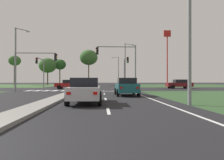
% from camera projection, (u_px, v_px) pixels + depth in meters
% --- Properties ---
extents(ground_plane, '(200.00, 200.00, 0.00)m').
position_uv_depth(ground_plane, '(81.00, 89.00, 33.54)').
color(ground_plane, black).
extents(grass_verge_far_right, '(35.00, 35.00, 0.01)m').
position_uv_depth(grass_verge_far_right, '(181.00, 85.00, 59.31)').
color(grass_verge_far_right, '#2D4C28').
rests_on(grass_verge_far_right, ground).
extents(median_island_near, '(1.20, 22.00, 0.14)m').
position_uv_depth(median_island_near, '(55.00, 99.00, 14.57)').
color(median_island_near, gray).
rests_on(median_island_near, ground).
extents(median_island_far, '(1.20, 36.00, 0.14)m').
position_uv_depth(median_island_far, '(90.00, 85.00, 58.51)').
color(median_island_far, gray).
rests_on(median_island_far, ground).
extents(lane_dash_near, '(0.14, 2.00, 0.01)m').
position_uv_depth(lane_dash_near, '(108.00, 111.00, 9.34)').
color(lane_dash_near, silver).
rests_on(lane_dash_near, ground).
extents(lane_dash_second, '(0.14, 2.00, 0.01)m').
position_uv_depth(lane_dash_second, '(106.00, 99.00, 15.33)').
color(lane_dash_second, silver).
rests_on(lane_dash_second, ground).
extents(lane_dash_third, '(0.14, 2.00, 0.01)m').
position_uv_depth(lane_dash_third, '(104.00, 94.00, 21.32)').
color(lane_dash_third, silver).
rests_on(lane_dash_third, ground).
extents(lane_dash_fourth, '(0.14, 2.00, 0.01)m').
position_uv_depth(lane_dash_fourth, '(104.00, 91.00, 27.31)').
color(lane_dash_fourth, silver).
rests_on(lane_dash_fourth, ground).
extents(edge_line_right, '(0.14, 24.00, 0.01)m').
position_uv_depth(edge_line_right, '(150.00, 98.00, 15.91)').
color(edge_line_right, silver).
rests_on(edge_line_right, ground).
extents(stop_bar_near, '(6.40, 0.50, 0.01)m').
position_uv_depth(stop_bar_near, '(106.00, 91.00, 26.74)').
color(stop_bar_near, silver).
rests_on(stop_bar_near, ground).
extents(crosswalk_bar_near, '(0.70, 2.80, 0.01)m').
position_uv_depth(crosswalk_bar_near, '(29.00, 91.00, 28.02)').
color(crosswalk_bar_near, silver).
rests_on(crosswalk_bar_near, ground).
extents(crosswalk_bar_second, '(0.70, 2.80, 0.01)m').
position_uv_depth(crosswalk_bar_second, '(38.00, 91.00, 28.08)').
color(crosswalk_bar_second, silver).
rests_on(crosswalk_bar_second, ground).
extents(crosswalk_bar_third, '(0.70, 2.80, 0.01)m').
position_uv_depth(crosswalk_bar_third, '(46.00, 91.00, 28.14)').
color(crosswalk_bar_third, silver).
rests_on(crosswalk_bar_third, ground).
extents(crosswalk_bar_fourth, '(0.70, 2.80, 0.01)m').
position_uv_depth(crosswalk_bar_fourth, '(55.00, 91.00, 28.20)').
color(crosswalk_bar_fourth, silver).
rests_on(crosswalk_bar_fourth, ground).
extents(crosswalk_bar_fifth, '(0.70, 2.80, 0.01)m').
position_uv_depth(crosswalk_bar_fifth, '(64.00, 91.00, 28.26)').
color(crosswalk_bar_fifth, silver).
rests_on(crosswalk_bar_fifth, ground).
extents(crosswalk_bar_sixth, '(0.70, 2.80, 0.01)m').
position_uv_depth(crosswalk_bar_sixth, '(73.00, 91.00, 28.31)').
color(crosswalk_bar_sixth, silver).
rests_on(crosswalk_bar_sixth, ground).
extents(crosswalk_bar_seventh, '(0.70, 2.80, 0.01)m').
position_uv_depth(crosswalk_bar_seventh, '(81.00, 91.00, 28.37)').
color(crosswalk_bar_seventh, silver).
rests_on(crosswalk_bar_seventh, ground).
extents(crosswalk_bar_eighth, '(0.70, 2.80, 0.01)m').
position_uv_depth(crosswalk_bar_eighth, '(90.00, 91.00, 28.43)').
color(crosswalk_bar_eighth, silver).
rests_on(crosswalk_bar_eighth, ground).
extents(car_teal_near, '(1.98, 4.30, 1.59)m').
position_uv_depth(car_teal_near, '(126.00, 87.00, 19.12)').
color(car_teal_near, '#19565B').
rests_on(car_teal_near, ground).
extents(car_silver_second, '(1.94, 4.52, 1.51)m').
position_uv_depth(car_silver_second, '(85.00, 90.00, 12.66)').
color(car_silver_second, '#B7B7BC').
rests_on(car_silver_second, ground).
extents(car_maroon_third, '(4.32, 1.99, 1.53)m').
position_uv_depth(car_maroon_third, '(179.00, 84.00, 35.84)').
color(car_maroon_third, maroon).
rests_on(car_maroon_third, ground).
extents(car_red_fourth, '(4.27, 1.96, 1.47)m').
position_uv_depth(car_red_fourth, '(69.00, 84.00, 34.28)').
color(car_red_fourth, '#A31919').
rests_on(car_red_fourth, ground).
extents(car_white_fifth, '(2.06, 4.62, 1.49)m').
position_uv_depth(car_white_fifth, '(77.00, 83.00, 48.22)').
color(car_white_fifth, silver).
rests_on(car_white_fifth, ground).
extents(traffic_signal_near_left, '(5.34, 0.32, 5.08)m').
position_uv_depth(traffic_signal_near_left, '(32.00, 63.00, 26.68)').
color(traffic_signal_near_left, gray).
rests_on(traffic_signal_near_left, ground).
extents(traffic_signal_far_right, '(0.32, 5.59, 5.54)m').
position_uv_depth(traffic_signal_far_right, '(126.00, 67.00, 38.46)').
color(traffic_signal_far_right, gray).
rests_on(traffic_signal_far_right, ground).
extents(traffic_signal_far_left, '(0.32, 4.76, 5.44)m').
position_uv_depth(traffic_signal_far_left, '(41.00, 67.00, 38.01)').
color(traffic_signal_far_left, gray).
rests_on(traffic_signal_far_left, ground).
extents(traffic_signal_near_right, '(5.24, 0.32, 5.95)m').
position_uv_depth(traffic_signal_near_right, '(121.00, 59.00, 27.25)').
color(traffic_signal_near_right, gray).
rests_on(traffic_signal_near_right, ground).
extents(street_lamp_near, '(2.06, 0.46, 8.16)m').
position_uv_depth(street_lamp_near, '(193.00, 22.00, 11.63)').
color(street_lamp_near, gray).
rests_on(street_lamp_near, ground).
extents(street_lamp_second, '(1.49, 1.64, 8.32)m').
position_uv_depth(street_lamp_second, '(17.00, 55.00, 27.91)').
color(street_lamp_second, gray).
rests_on(street_lamp_second, ground).
extents(street_lamp_third, '(2.26, 1.27, 8.92)m').
position_uv_depth(street_lamp_third, '(126.00, 63.00, 43.13)').
color(street_lamp_third, gray).
rests_on(street_lamp_third, ground).
extents(street_lamp_fourth, '(2.04, 1.35, 8.07)m').
position_uv_depth(street_lamp_fourth, '(118.00, 69.00, 59.78)').
color(street_lamp_fourth, gray).
rests_on(street_lamp_fourth, ground).
extents(pedestrian_at_median, '(0.34, 0.34, 1.64)m').
position_uv_depth(pedestrian_at_median, '(86.00, 82.00, 45.74)').
color(pedestrian_at_median, '#9E8966').
rests_on(pedestrian_at_median, median_island_far).
extents(fastfood_pole_sign, '(1.80, 0.40, 14.24)m').
position_uv_depth(fastfood_pole_sign, '(167.00, 46.00, 54.36)').
color(fastfood_pole_sign, red).
rests_on(fastfood_pole_sign, ground).
extents(treeline_near, '(3.53, 3.53, 8.79)m').
position_uv_depth(treeline_near, '(15.00, 61.00, 63.03)').
color(treeline_near, '#423323').
rests_on(treeline_near, ground).
extents(treeline_second, '(5.13, 5.13, 8.01)m').
position_uv_depth(treeline_second, '(48.00, 65.00, 62.38)').
color(treeline_second, '#423323').
rests_on(treeline_second, ground).
extents(treeline_third, '(3.68, 3.68, 7.82)m').
position_uv_depth(treeline_third, '(60.00, 65.00, 64.51)').
color(treeline_third, '#423323').
rests_on(treeline_third, ground).
extents(treeline_fourth, '(5.26, 5.26, 10.40)m').
position_uv_depth(treeline_fourth, '(89.00, 58.00, 62.34)').
color(treeline_fourth, '#423323').
rests_on(treeline_fourth, ground).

